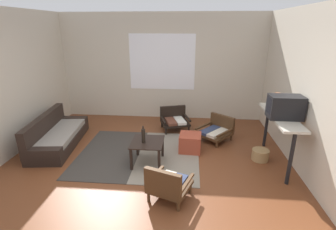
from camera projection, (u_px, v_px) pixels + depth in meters
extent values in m
plane|color=brown|center=(143.00, 179.00, 4.15)|extent=(7.80, 7.80, 0.00)
cube|color=beige|center=(162.00, 67.00, 6.58)|extent=(5.60, 0.12, 2.70)
cube|color=white|center=(162.00, 62.00, 6.47)|extent=(1.68, 0.01, 1.40)
cube|color=beige|center=(319.00, 98.00, 3.76)|extent=(0.12, 6.60, 2.70)
cube|color=#38332D|center=(110.00, 152.00, 5.00)|extent=(1.16, 2.06, 0.01)
cube|color=gray|center=(169.00, 155.00, 4.91)|extent=(1.16, 2.06, 0.01)
cube|color=black|center=(60.00, 140.00, 5.29)|extent=(0.89, 1.88, 0.21)
cube|color=gray|center=(61.00, 133.00, 5.24)|extent=(0.77, 1.69, 0.10)
cube|color=black|center=(45.00, 128.00, 5.20)|extent=(0.35, 1.82, 0.54)
cube|color=black|center=(73.00, 124.00, 6.04)|extent=(0.70, 0.26, 0.33)
cube|color=black|center=(43.00, 157.00, 4.51)|extent=(0.70, 0.26, 0.33)
cube|color=black|center=(147.00, 142.00, 4.49)|extent=(0.56, 0.61, 0.02)
cube|color=black|center=(137.00, 146.00, 4.83)|extent=(0.04, 0.04, 0.41)
cube|color=black|center=(163.00, 147.00, 4.79)|extent=(0.04, 0.04, 0.41)
cube|color=black|center=(131.00, 159.00, 4.33)|extent=(0.04, 0.04, 0.41)
cube|color=black|center=(159.00, 161.00, 4.29)|extent=(0.04, 0.04, 0.41)
cylinder|color=black|center=(189.00, 129.00, 5.91)|extent=(0.04, 0.04, 0.16)
cylinder|color=black|center=(166.00, 131.00, 5.80)|extent=(0.04, 0.04, 0.16)
cylinder|color=black|center=(183.00, 123.00, 6.34)|extent=(0.04, 0.04, 0.16)
cylinder|color=black|center=(162.00, 124.00, 6.23)|extent=(0.04, 0.04, 0.16)
cube|color=black|center=(175.00, 123.00, 6.04)|extent=(0.76, 0.71, 0.05)
cube|color=silver|center=(180.00, 121.00, 6.02)|extent=(0.34, 0.52, 0.06)
cube|color=brown|center=(171.00, 121.00, 5.98)|extent=(0.34, 0.52, 0.06)
cube|color=black|center=(173.00, 112.00, 6.20)|extent=(0.62, 0.25, 0.32)
cube|color=black|center=(187.00, 117.00, 6.06)|extent=(0.20, 0.53, 0.04)
cube|color=black|center=(163.00, 119.00, 5.94)|extent=(0.20, 0.53, 0.04)
cylinder|color=#472D19|center=(163.00, 180.00, 3.98)|extent=(0.04, 0.04, 0.15)
cylinder|color=#472D19|center=(190.00, 187.00, 3.80)|extent=(0.04, 0.04, 0.15)
cylinder|color=#472D19|center=(149.00, 197.00, 3.59)|extent=(0.04, 0.04, 0.15)
cylinder|color=#472D19|center=(178.00, 206.00, 3.41)|extent=(0.04, 0.04, 0.15)
cube|color=#472D19|center=(170.00, 186.00, 3.66)|extent=(0.69, 0.69, 0.05)
cube|color=beige|center=(165.00, 181.00, 3.70)|extent=(0.33, 0.51, 0.06)
cube|color=#2D3856|center=(177.00, 184.00, 3.62)|extent=(0.33, 0.51, 0.06)
cube|color=#472D19|center=(163.00, 183.00, 3.39)|extent=(0.53, 0.25, 0.36)
cube|color=#472D19|center=(155.00, 175.00, 3.72)|extent=(0.23, 0.52, 0.04)
cube|color=#472D19|center=(186.00, 184.00, 3.52)|extent=(0.23, 0.52, 0.04)
cylinder|color=#472D19|center=(217.00, 145.00, 5.19)|extent=(0.04, 0.04, 0.12)
cylinder|color=#472D19|center=(197.00, 137.00, 5.53)|extent=(0.04, 0.04, 0.12)
cylinder|color=#472D19|center=(231.00, 137.00, 5.55)|extent=(0.04, 0.04, 0.12)
cylinder|color=#472D19|center=(212.00, 131.00, 5.90)|extent=(0.04, 0.04, 0.12)
cube|color=#472D19|center=(214.00, 134.00, 5.51)|extent=(0.86, 0.86, 0.05)
cube|color=beige|center=(218.00, 133.00, 5.41)|extent=(0.52, 0.56, 0.06)
cube|color=#2D3856|center=(210.00, 130.00, 5.55)|extent=(0.52, 0.56, 0.06)
cube|color=#472D19|center=(222.00, 122.00, 5.64)|extent=(0.50, 0.44, 0.33)
cube|color=#472D19|center=(226.00, 132.00, 5.29)|extent=(0.44, 0.51, 0.04)
cube|color=#472D19|center=(204.00, 125.00, 5.66)|extent=(0.44, 0.51, 0.04)
cube|color=#993D28|center=(190.00, 143.00, 5.02)|extent=(0.45, 0.45, 0.35)
cube|color=beige|center=(281.00, 116.00, 4.36)|extent=(0.38, 1.47, 0.04)
cylinder|color=black|center=(291.00, 159.00, 3.88)|extent=(0.06, 0.06, 0.88)
cylinder|color=black|center=(266.00, 126.00, 5.14)|extent=(0.06, 0.06, 0.88)
cube|color=black|center=(285.00, 107.00, 4.15)|extent=(0.53, 0.33, 0.38)
cube|color=black|center=(269.00, 105.00, 4.17)|extent=(0.01, 0.26, 0.27)
cylinder|color=brown|center=(276.00, 105.00, 4.60)|extent=(0.26, 0.26, 0.19)
cylinder|color=brown|center=(277.00, 96.00, 4.55)|extent=(0.10, 0.10, 0.13)
cylinder|color=black|center=(143.00, 136.00, 4.41)|extent=(0.07, 0.07, 0.25)
cylinder|color=black|center=(143.00, 128.00, 4.36)|extent=(0.03, 0.03, 0.06)
cylinder|color=#9E7A4C|center=(260.00, 155.00, 4.71)|extent=(0.30, 0.30, 0.20)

